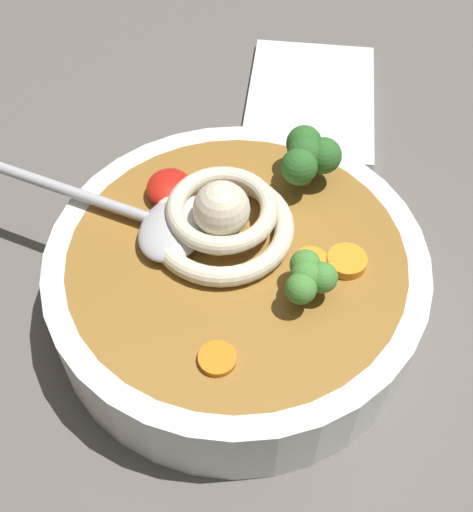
# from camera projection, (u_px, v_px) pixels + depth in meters

# --- Properties ---
(table_slab) EXTENTS (1.18, 1.18, 0.04)m
(table_slab) POSITION_uv_depth(u_px,v_px,m) (223.00, 326.00, 0.49)
(table_slab) COLOR #5B5651
(table_slab) RESTS_ON ground
(soup_bowl) EXTENTS (0.25, 0.25, 0.06)m
(soup_bowl) POSITION_uv_depth(u_px,v_px,m) (236.00, 281.00, 0.45)
(soup_bowl) COLOR white
(soup_bowl) RESTS_ON table_slab
(noodle_pile) EXTENTS (0.11, 0.10, 0.04)m
(noodle_pile) POSITION_uv_depth(u_px,v_px,m) (218.00, 218.00, 0.43)
(noodle_pile) COLOR beige
(noodle_pile) RESTS_ON soup_bowl
(soup_spoon) EXTENTS (0.10, 0.17, 0.02)m
(soup_spoon) POSITION_uv_depth(u_px,v_px,m) (156.00, 221.00, 0.44)
(soup_spoon) COLOR #B7B7BC
(soup_spoon) RESTS_ON soup_bowl
(chili_sauce_dollop) EXTENTS (0.04, 0.03, 0.02)m
(chili_sauce_dollop) POSITION_uv_depth(u_px,v_px,m) (169.00, 187.00, 0.46)
(chili_sauce_dollop) COLOR red
(chili_sauce_dollop) RESTS_ON soup_bowl
(broccoli_floret_front) EXTENTS (0.05, 0.04, 0.04)m
(broccoli_floret_front) POSITION_uv_depth(u_px,v_px,m) (308.00, 155.00, 0.45)
(broccoli_floret_front) COLOR #7A9E60
(broccoli_floret_front) RESTS_ON soup_bowl
(broccoli_floret_far) EXTENTS (0.04, 0.03, 0.03)m
(broccoli_floret_far) POSITION_uv_depth(u_px,v_px,m) (308.00, 277.00, 0.40)
(broccoli_floret_far) COLOR #7A9E60
(broccoli_floret_far) RESTS_ON soup_bowl
(carrot_slice_rear) EXTENTS (0.03, 0.03, 0.01)m
(carrot_slice_rear) POSITION_uv_depth(u_px,v_px,m) (347.00, 264.00, 0.42)
(carrot_slice_rear) COLOR orange
(carrot_slice_rear) RESTS_ON soup_bowl
(carrot_slice_right) EXTENTS (0.02, 0.02, 0.00)m
(carrot_slice_right) POSITION_uv_depth(u_px,v_px,m) (212.00, 359.00, 0.38)
(carrot_slice_right) COLOR orange
(carrot_slice_right) RESTS_ON soup_bowl
(carrot_slice_beside_chili) EXTENTS (0.02, 0.02, 0.01)m
(carrot_slice_beside_chili) POSITION_uv_depth(u_px,v_px,m) (311.00, 257.00, 0.43)
(carrot_slice_beside_chili) COLOR orange
(carrot_slice_beside_chili) RESTS_ON soup_bowl
(folded_napkin) EXTENTS (0.18, 0.13, 0.01)m
(folded_napkin) POSITION_uv_depth(u_px,v_px,m) (310.00, 100.00, 0.61)
(folded_napkin) COLOR white
(folded_napkin) RESTS_ON table_slab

